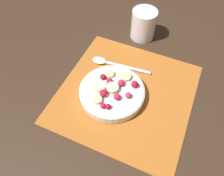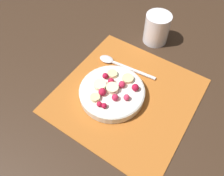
# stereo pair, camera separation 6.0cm
# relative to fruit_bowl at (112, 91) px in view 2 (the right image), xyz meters

# --- Properties ---
(ground_plane) EXTENTS (3.00, 3.00, 0.00)m
(ground_plane) POSITION_rel_fruit_bowl_xyz_m (0.03, 0.02, -0.02)
(ground_plane) COLOR #382619
(placemat) EXTENTS (0.37, 0.38, 0.01)m
(placemat) POSITION_rel_fruit_bowl_xyz_m (0.03, 0.02, -0.02)
(placemat) COLOR #B26023
(placemat) RESTS_ON ground_plane
(fruit_bowl) EXTENTS (0.18, 0.18, 0.05)m
(fruit_bowl) POSITION_rel_fruit_bowl_xyz_m (0.00, 0.00, 0.00)
(fruit_bowl) COLOR silver
(fruit_bowl) RESTS_ON placemat
(spoon) EXTENTS (0.19, 0.04, 0.01)m
(spoon) POSITION_rel_fruit_bowl_xyz_m (-0.06, 0.11, -0.01)
(spoon) COLOR silver
(spoon) RESTS_ON placemat
(drinking_glass) EXTENTS (0.08, 0.08, 0.10)m
(drinking_glass) POSITION_rel_fruit_bowl_xyz_m (-0.01, 0.28, 0.03)
(drinking_glass) COLOR white
(drinking_glass) RESTS_ON ground_plane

